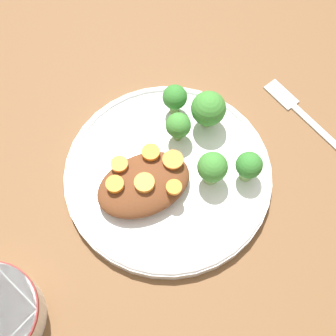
{
  "coord_description": "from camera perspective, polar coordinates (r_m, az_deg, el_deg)",
  "views": [
    {
      "loc": [
        0.11,
        0.24,
        0.59
      ],
      "look_at": [
        0.0,
        0.0,
        0.03
      ],
      "focal_mm": 50.0,
      "sensor_mm": 36.0,
      "label": 1
    }
  ],
  "objects": [
    {
      "name": "broccoli_floret_2",
      "position": [
        0.61,
        9.82,
        0.23
      ],
      "size": [
        0.04,
        0.04,
        0.05
      ],
      "color": "#7FA85B",
      "rests_on": "plate"
    },
    {
      "name": "broccoli_floret_1",
      "position": [
        0.6,
        5.42,
        0.0
      ],
      "size": [
        0.04,
        0.04,
        0.06
      ],
      "color": "#7FA85B",
      "rests_on": "plate"
    },
    {
      "name": "ground_plane",
      "position": [
        0.65,
        0.0,
        -1.2
      ],
      "size": [
        4.0,
        4.0,
        0.0
      ],
      "primitive_type": "plane",
      "color": "brown"
    },
    {
      "name": "carrot_slice_1",
      "position": [
        0.6,
        -5.96,
        0.48
      ],
      "size": [
        0.02,
        0.02,
        0.0
      ],
      "primitive_type": "cylinder",
      "color": "orange",
      "rests_on": "stew_mound"
    },
    {
      "name": "carrot_slice_0",
      "position": [
        0.59,
        -2.9,
        -1.81
      ],
      "size": [
        0.03,
        0.03,
        0.01
      ],
      "primitive_type": "cylinder",
      "color": "orange",
      "rests_on": "stew_mound"
    },
    {
      "name": "plate",
      "position": [
        0.64,
        0.0,
        -0.79
      ],
      "size": [
        0.28,
        0.28,
        0.02
      ],
      "color": "white",
      "rests_on": "ground_plane"
    },
    {
      "name": "broccoli_floret_0",
      "position": [
        0.64,
        4.95,
        7.18
      ],
      "size": [
        0.05,
        0.05,
        0.06
      ],
      "color": "#7FA85B",
      "rests_on": "plate"
    },
    {
      "name": "carrot_slice_4",
      "position": [
        0.59,
        0.73,
        -2.35
      ],
      "size": [
        0.02,
        0.02,
        0.01
      ],
      "primitive_type": "cylinder",
      "color": "orange",
      "rests_on": "stew_mound"
    },
    {
      "name": "carrot_slice_2",
      "position": [
        0.6,
        0.48,
        1.26
      ],
      "size": [
        0.03,
        0.03,
        0.0
      ],
      "primitive_type": "cylinder",
      "color": "orange",
      "rests_on": "stew_mound"
    },
    {
      "name": "stew_mound",
      "position": [
        0.61,
        -2.98,
        -2.03
      ],
      "size": [
        0.13,
        0.09,
        0.03
      ],
      "primitive_type": "ellipsoid",
      "color": "brown",
      "rests_on": "plate"
    },
    {
      "name": "fork",
      "position": [
        0.72,
        16.01,
        6.44
      ],
      "size": [
        0.06,
        0.17,
        0.01
      ],
      "rotation": [
        0.0,
        0.0,
        4.94
      ],
      "color": "#BABABA",
      "rests_on": "ground_plane"
    },
    {
      "name": "broccoli_floret_3",
      "position": [
        0.63,
        1.26,
        5.15
      ],
      "size": [
        0.03,
        0.03,
        0.05
      ],
      "color": "#759E51",
      "rests_on": "plate"
    },
    {
      "name": "carrot_slice_5",
      "position": [
        0.61,
        -2.12,
        1.95
      ],
      "size": [
        0.02,
        0.02,
        0.01
      ],
      "primitive_type": "cylinder",
      "color": "orange",
      "rests_on": "stew_mound"
    },
    {
      "name": "carrot_slice_3",
      "position": [
        0.59,
        -6.67,
        -1.59
      ],
      "size": [
        0.02,
        0.02,
        0.01
      ],
      "primitive_type": "cylinder",
      "color": "orange",
      "rests_on": "stew_mound"
    },
    {
      "name": "broccoli_floret_4",
      "position": [
        0.65,
        0.83,
        8.52
      ],
      "size": [
        0.03,
        0.03,
        0.05
      ],
      "color": "#759E51",
      "rests_on": "plate"
    }
  ]
}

